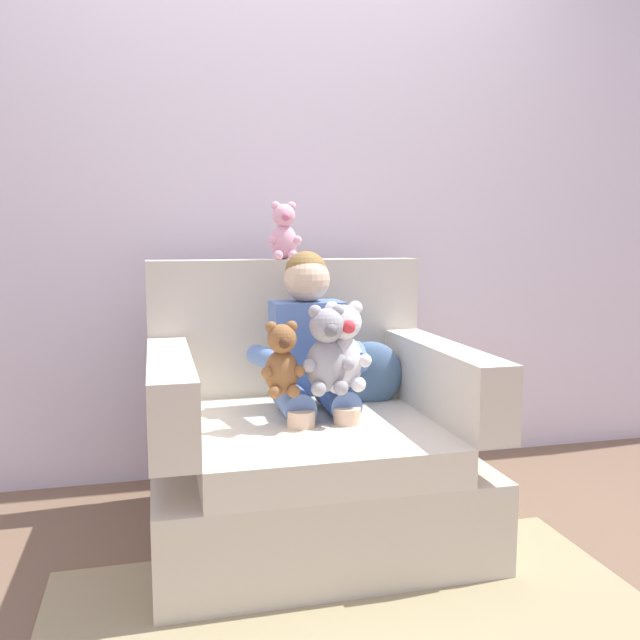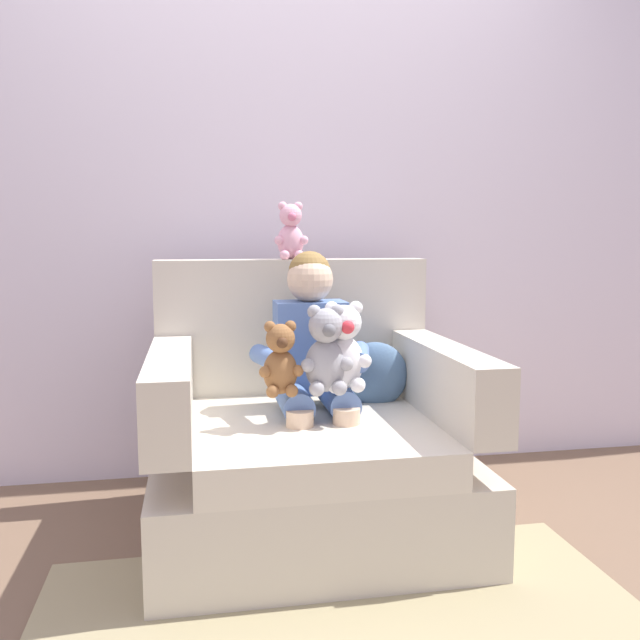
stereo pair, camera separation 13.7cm
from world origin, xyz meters
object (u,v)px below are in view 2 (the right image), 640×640
Objects in this scene: seated_child at (313,353)px; plush_white at (344,349)px; plush_brown at (281,361)px; throw_pillow at (374,375)px; plush_grey at (326,352)px; plush_pink_on_backrest at (291,233)px; armchair at (307,446)px.

seated_child is 0.18m from plush_white.
throw_pillow is (0.40, 0.29, -0.12)m from plush_brown.
plush_pink_on_backrest is at bearing 115.87° from plush_grey.
armchair reaches higher than throw_pillow.
plush_pink_on_backrest reaches higher than armchair.
plush_white is at bearing 28.82° from plush_brown.
seated_child is at bearing 53.83° from armchair.
armchair is 0.40m from plush_grey.
plush_grey is 1.15× the size of throw_pillow.
plush_white is 0.34m from throw_pillow.
plush_brown is at bearing -126.95° from seated_child.
throw_pillow is at bearing 52.54° from plush_white.
plush_brown is at bearing -157.89° from plush_grey.
seated_child is 3.31× the size of plush_brown.
seated_child is 3.56× the size of plush_pink_on_backrest.
plush_white is 1.02× the size of plush_grey.
plush_grey is 0.40m from throw_pillow.
armchair is 3.64× the size of plush_grey.
armchair is 0.85m from plush_pink_on_backrest.
plush_grey is (0.15, 0.00, 0.02)m from plush_brown.
plush_grey is at bearing -157.87° from plush_white.
throw_pillow is at bearing -47.57° from plush_pink_on_backrest.
plush_pink_on_backrest is at bearing 142.10° from throw_pillow.
plush_brown is (-0.11, -0.15, 0.34)m from armchair.
plush_brown is 0.15m from plush_grey.
plush_grey is at bearing -131.04° from throw_pillow.
plush_brown is (-0.14, -0.19, 0.01)m from seated_child.
plush_brown is 0.51m from throw_pillow.
seated_child reaches higher than throw_pillow.
plush_brown is at bearing -144.35° from throw_pillow.
plush_brown is 0.67m from plush_pink_on_backrest.
seated_child is 2.69× the size of plush_white.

